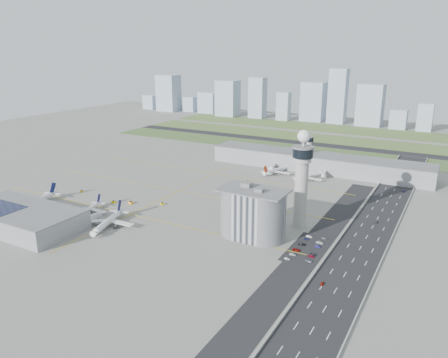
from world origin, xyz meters
The scene contains 63 objects.
ground centered at (0.00, 0.00, 0.00)m, with size 1000.00×1000.00×0.00m, color gray.
grass_strip_0 centered at (-20.00, 225.00, 0.04)m, with size 480.00×50.00×0.08m, color #44612E.
grass_strip_1 centered at (-20.00, 300.00, 0.04)m, with size 480.00×60.00×0.08m, color #516731.
grass_strip_2 centered at (-20.00, 380.00, 0.04)m, with size 480.00×70.00×0.08m, color #4F6B32.
runway centered at (-20.00, 262.00, 0.06)m, with size 480.00×22.00×0.10m, color black.
highway centered at (115.00, 0.00, 0.05)m, with size 28.00×500.00×0.10m, color black.
barrier_left centered at (101.00, 0.00, 0.60)m, with size 0.60×500.00×1.20m, color #9E9E99.
barrier_right centered at (129.00, 0.00, 0.60)m, with size 0.60×500.00×1.20m, color #9E9E99.
landside_road centered at (90.00, -10.00, 0.04)m, with size 18.00×260.00×0.08m, color black.
parking_lot centered at (88.00, -22.00, 0.05)m, with size 20.00×44.00×0.10m, color black.
taxiway_line_h_0 centered at (-40.00, -30.00, 0.01)m, with size 260.00×0.60×0.01m, color yellow.
taxiway_line_h_1 centered at (-40.00, 30.00, 0.01)m, with size 260.00×0.60×0.01m, color yellow.
taxiway_line_h_2 centered at (-40.00, 90.00, 0.01)m, with size 260.00×0.60×0.01m, color yellow.
taxiway_line_v centered at (-40.00, 30.00, 0.01)m, with size 0.60×260.00×0.01m, color yellow.
control_tower centered at (72.00, 8.00, 35.04)m, with size 14.00×14.00×64.50m.
secondary_tower centered at (30.00, 150.00, 18.80)m, with size 8.60×8.60×31.90m.
admin_building centered at (51.99, -22.00, 15.30)m, with size 42.00×24.00×33.50m.
terminal_pier centered at (40.00, 148.00, 7.90)m, with size 210.00×32.00×15.80m.
near_terminal centered at (-88.07, -82.02, 6.43)m, with size 84.00×42.00×13.00m.
airplane_near_a centered at (-113.50, -51.20, 6.21)m, with size 44.38×37.72×12.43m, color white, non-canonical shape.
airplane_near_b centered at (-67.53, -43.07, 4.76)m, with size 34.01×28.91×9.52m, color white, non-canonical shape.
airplane_near_c centered at (-38.02, -54.59, 6.02)m, with size 42.97×36.53×12.03m, color white, non-canonical shape.
airplane_far_a centered at (9.78, 119.64, 5.15)m, with size 36.80×31.28×10.30m, color white, non-canonical shape.
airplane_far_b centered at (42.49, 115.02, 4.89)m, with size 34.95×29.71×9.79m, color white, non-canonical shape.
jet_bridge_near_0 centered at (-113.00, -61.00, 2.85)m, with size 14.00×3.00×5.70m, color silver, non-canonical shape.
jet_bridge_near_1 centered at (-83.00, -61.00, 2.85)m, with size 14.00×3.00×5.70m, color silver, non-canonical shape.
jet_bridge_near_2 centered at (-53.00, -61.00, 2.85)m, with size 14.00×3.00×5.70m, color silver, non-canonical shape.
jet_bridge_far_0 centered at (2.00, 132.00, 2.85)m, with size 14.00×3.00×5.70m, color silver, non-canonical shape.
jet_bridge_far_1 centered at (52.00, 132.00, 2.85)m, with size 14.00×3.00×5.70m, color silver, non-canonical shape.
tug_0 centered at (-108.28, -10.61, 0.84)m, with size 1.98×2.88×1.67m, color gold, non-canonical shape.
tug_1 centered at (-66.89, -17.73, 0.94)m, with size 2.22×3.24×1.88m, color #DABE08, non-canonical shape.
tug_2 centered at (-54.33, -12.68, 1.04)m, with size 2.46×3.58×2.08m, color orange, non-canonical shape.
tug_3 centered at (-32.30, -2.71, 0.91)m, with size 2.16×3.14×1.83m, color gold, non-canonical shape.
tug_4 centered at (-1.01, 79.23, 0.81)m, with size 1.91×2.78×1.62m, color gold, non-canonical shape.
tug_5 centered at (43.49, 92.53, 1.02)m, with size 2.41×3.50×2.04m, color yellow, non-canonical shape.
car_lot_0 centered at (82.55, -40.67, 0.58)m, with size 1.37×3.41×1.16m, color white.
car_lot_1 centered at (83.34, -34.39, 0.61)m, with size 1.29×3.70×1.22m, color gray.
car_lot_2 centered at (83.23, -27.87, 0.64)m, with size 2.12×4.60×1.28m, color #7E0805.
car_lot_3 centered at (83.42, -18.84, 0.64)m, with size 1.79×4.41×1.28m, color black.
car_lot_4 centered at (83.33, -9.97, 0.54)m, with size 1.28×3.19×1.09m, color #0E1549.
car_lot_5 centered at (83.66, -5.88, 0.60)m, with size 1.28×3.67×1.21m, color white.
car_lot_6 centered at (93.99, -37.63, 0.58)m, with size 1.92×4.17×1.16m, color gray.
car_lot_7 centered at (93.43, -31.40, 0.54)m, with size 1.52×3.74×1.09m, color maroon.
car_lot_8 centered at (93.52, -28.25, 0.59)m, with size 1.40×3.48×1.19m, color #24232B.
car_lot_9 centered at (92.69, -17.32, 0.59)m, with size 1.25×3.57×1.18m, color navy.
car_lot_10 centered at (92.13, -11.55, 0.64)m, with size 2.13×4.63×1.29m, color white.
car_lot_11 centered at (92.55, -4.04, 0.54)m, with size 1.53×3.75×1.09m, color slate.
car_hw_0 centered at (107.58, -57.59, 0.57)m, with size 1.34×3.33×1.14m, color #931508.
car_hw_1 centered at (115.62, 38.77, 0.57)m, with size 1.20×3.43×1.13m, color black.
car_hw_2 centered at (122.55, 117.72, 0.54)m, with size 1.81×3.92×1.09m, color navy.
car_hw_4 centered at (109.08, 177.65, 0.56)m, with size 1.31×3.27×1.11m, color gray.
skyline_bldg_0 centered at (-377.77, 421.70, 13.25)m, with size 24.05×19.24×26.50m, color #9EADC1.
skyline_bldg_1 centered at (-331.22, 417.61, 32.80)m, with size 37.63×30.10×65.60m, color #9EADC1.
skyline_bldg_2 centered at (-291.25, 430.16, 13.39)m, with size 22.81×18.25×26.79m, color #9EADC1.
skyline_bldg_3 centered at (-252.58, 431.35, 18.47)m, with size 32.30×25.84×36.93m, color #9EADC1.
skyline_bldg_4 centered at (-204.47, 415.19, 30.18)m, with size 35.81×28.65×60.36m, color #9EADC1.
skyline_bldg_5 centered at (-150.11, 419.66, 33.44)m, with size 25.49×20.39×66.89m, color #9EADC1.
skyline_bldg_6 centered at (-102.68, 417.90, 22.60)m, with size 20.04×16.03×45.20m, color #9EADC1.
skyline_bldg_7 centered at (-59.44, 436.89, 30.61)m, with size 35.76×28.61×61.22m, color #9EADC1.
skyline_bldg_8 centered at (-19.42, 431.56, 41.69)m, with size 26.33×21.06×83.39m, color #9EADC1.
skyline_bldg_9 centered at (30.27, 432.32, 31.06)m, with size 36.96×29.57×62.11m, color #9EADC1.
skyline_bldg_10 centered at (73.27, 423.68, 13.87)m, with size 23.01×18.41×27.75m, color #9EADC1.
skyline_bldg_11 centered at (108.28, 423.34, 19.48)m, with size 20.22×16.18×38.97m, color #9EADC1.
Camera 1 is at (158.81, -250.17, 113.30)m, focal length 35.00 mm.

